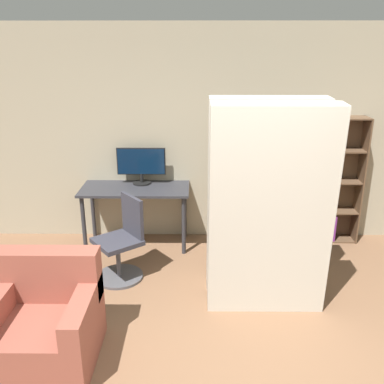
# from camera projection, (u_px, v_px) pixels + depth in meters

# --- Properties ---
(wall_back) EXTENTS (8.00, 0.06, 2.70)m
(wall_back) POSITION_uv_depth(u_px,v_px,m) (221.00, 136.00, 5.38)
(wall_back) COLOR tan
(wall_back) RESTS_ON ground
(desk) EXTENTS (1.33, 0.61, 0.77)m
(desk) POSITION_uv_depth(u_px,v_px,m) (135.00, 196.00, 5.30)
(desk) COLOR #2D2D33
(desk) RESTS_ON ground
(monitor) EXTENTS (0.61, 0.23, 0.46)m
(monitor) POSITION_uv_depth(u_px,v_px,m) (141.00, 164.00, 5.34)
(monitor) COLOR black
(monitor) RESTS_ON desk
(office_chair) EXTENTS (0.62, 0.62, 0.92)m
(office_chair) POSITION_uv_depth(u_px,v_px,m) (122.00, 246.00, 4.65)
(office_chair) COLOR #4C4C51
(office_chair) RESTS_ON ground
(bookshelf) EXTENTS (0.66, 0.28, 1.62)m
(bookshelf) POSITION_uv_depth(u_px,v_px,m) (328.00, 184.00, 5.42)
(bookshelf) COLOR brown
(bookshelf) RESTS_ON ground
(mattress_near) EXTENTS (1.11, 0.35, 2.00)m
(mattress_near) POSITION_uv_depth(u_px,v_px,m) (271.00, 213.00, 3.87)
(mattress_near) COLOR beige
(mattress_near) RESTS_ON ground
(mattress_far) EXTENTS (1.11, 0.30, 2.00)m
(mattress_far) POSITION_uv_depth(u_px,v_px,m) (264.00, 199.00, 4.24)
(mattress_far) COLOR beige
(mattress_far) RESTS_ON ground
(armchair) EXTENTS (0.85, 0.80, 0.85)m
(armchair) POSITION_uv_depth(u_px,v_px,m) (44.00, 323.00, 3.46)
(armchair) COLOR #934C3D
(armchair) RESTS_ON ground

